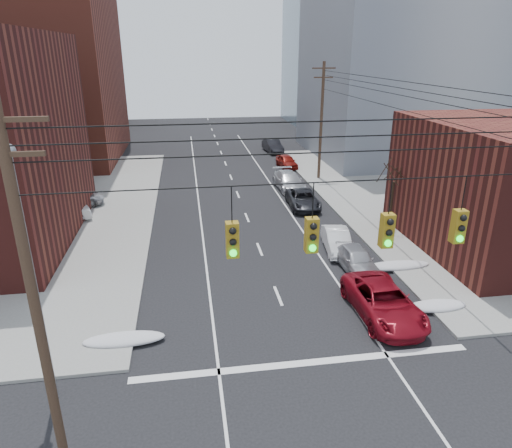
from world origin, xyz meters
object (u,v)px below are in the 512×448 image
object	(u,v)px
parked_car_a	(356,259)
lot_car_b	(72,199)
parked_car_b	(337,240)
parked_car_e	(287,161)
red_pickup	(383,302)
parked_car_f	(273,146)
parked_car_c	(303,199)
parked_car_d	(289,181)
lot_car_a	(59,213)

from	to	relation	value
parked_car_a	lot_car_b	size ratio (longest dim) A/B	0.86
parked_car_b	parked_car_e	world-z (taller)	parked_car_b
parked_car_a	parked_car_b	size ratio (longest dim) A/B	1.01
red_pickup	parked_car_e	size ratio (longest dim) A/B	1.39
parked_car_f	parked_car_a	bearing A→B (deg)	-97.80
lot_car_b	parked_car_c	bearing A→B (deg)	-112.80
parked_car_a	parked_car_d	bearing A→B (deg)	89.38
parked_car_d	parked_car_e	xyz separation A→B (m)	(1.60, 8.09, -0.10)
parked_car_a	parked_car_d	xyz separation A→B (m)	(-0.20, 16.80, 0.07)
parked_car_d	lot_car_a	xyz separation A→B (m)	(-18.50, -6.33, 0.10)
parked_car_f	lot_car_b	bearing A→B (deg)	-141.76
red_pickup	lot_car_b	world-z (taller)	red_pickup
red_pickup	parked_car_f	xyz separation A→B (m)	(1.86, 37.91, 0.01)
parked_car_e	lot_car_b	bearing A→B (deg)	-157.14
lot_car_a	lot_car_b	xyz separation A→B (m)	(0.19, 3.62, -0.05)
red_pickup	parked_car_a	bearing A→B (deg)	83.18
parked_car_d	parked_car_b	bearing A→B (deg)	-92.42
red_pickup	parked_car_a	distance (m)	4.87
red_pickup	parked_car_e	xyz separation A→B (m)	(1.86, 29.73, -0.09)
parked_car_b	parked_car_d	world-z (taller)	parked_car_d
parked_car_c	parked_car_f	bearing A→B (deg)	88.86
parked_car_d	parked_car_f	xyz separation A→B (m)	(1.60, 16.26, 0.01)
parked_car_d	lot_car_b	xyz separation A→B (m)	(-18.30, -2.71, 0.05)
lot_car_a	parked_car_e	bearing A→B (deg)	-70.48
parked_car_a	lot_car_a	xyz separation A→B (m)	(-18.70, 10.47, 0.16)
parked_car_a	parked_car_e	world-z (taller)	parked_car_a
parked_car_b	parked_car_d	bearing A→B (deg)	97.61
parked_car_a	parked_car_c	xyz separation A→B (m)	(-0.20, 11.50, -0.02)
red_pickup	parked_car_c	xyz separation A→B (m)	(0.26, 16.34, -0.09)
parked_car_e	red_pickup	bearing A→B (deg)	-99.20
parked_car_f	red_pickup	bearing A→B (deg)	-98.20
parked_car_a	parked_car_d	size ratio (longest dim) A/B	0.78
parked_car_c	parked_car_e	size ratio (longest dim) A/B	1.24
parked_car_b	lot_car_a	xyz separation A→B (m)	(-18.50, 7.61, 0.19)
parked_car_c	parked_car_b	bearing A→B (deg)	-86.90
parked_car_c	parked_car_f	distance (m)	21.62
parked_car_c	parked_car_d	bearing A→B (deg)	93.10
parked_car_d	lot_car_a	world-z (taller)	lot_car_a
parked_car_a	lot_car_b	bearing A→B (deg)	141.40
parked_car_b	parked_car_c	size ratio (longest dim) A/B	0.84
parked_car_b	parked_car_e	size ratio (longest dim) A/B	1.04
parked_car_d	parked_car_a	bearing A→B (deg)	-91.73
parked_car_a	lot_car_a	world-z (taller)	lot_car_a
parked_car_e	parked_car_f	size ratio (longest dim) A/B	0.84
parked_car_d	parked_car_f	world-z (taller)	parked_car_f
parked_car_b	lot_car_a	world-z (taller)	lot_car_a
parked_car_c	parked_car_e	distance (m)	13.48
red_pickup	parked_car_c	distance (m)	16.34
parked_car_a	lot_car_b	xyz separation A→B (m)	(-18.51, 14.09, 0.11)
parked_car_c	lot_car_b	world-z (taller)	lot_car_b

